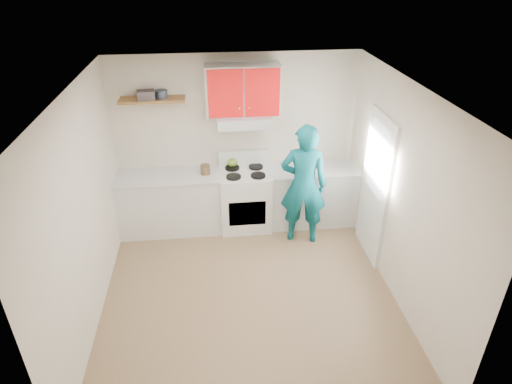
{
  "coord_description": "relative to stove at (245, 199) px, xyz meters",
  "views": [
    {
      "loc": [
        -0.38,
        -4.21,
        3.8
      ],
      "look_at": [
        0.15,
        0.55,
        1.15
      ],
      "focal_mm": 30.56,
      "sensor_mm": 36.0,
      "label": 1
    }
  ],
  "objects": [
    {
      "name": "range_hood",
      "position": [
        0.0,
        0.1,
        1.24
      ],
      "size": [
        0.76,
        0.44,
        0.15
      ],
      "primitive_type": "cube",
      "color": "silver",
      "rests_on": "back_wall"
    },
    {
      "name": "ceiling",
      "position": [
        -0.1,
        -1.57,
        2.14
      ],
      "size": [
        3.6,
        3.8,
        0.04
      ],
      "primitive_type": "cube",
      "color": "white",
      "rests_on": "floor"
    },
    {
      "name": "silicone_mat",
      "position": [
        1.29,
        0.04,
        0.44
      ],
      "size": [
        0.39,
        0.36,
        0.01
      ],
      "primitive_type": "cube",
      "rotation": [
        0.0,
        0.0,
        0.33
      ],
      "color": "red",
      "rests_on": "counter_right"
    },
    {
      "name": "shelf",
      "position": [
        -1.25,
        0.18,
        1.56
      ],
      "size": [
        0.9,
        0.3,
        0.04
      ],
      "primitive_type": "cube",
      "color": "brown",
      "rests_on": "back_wall"
    },
    {
      "name": "books",
      "position": [
        -1.32,
        0.14,
        1.64
      ],
      "size": [
        0.25,
        0.2,
        0.12
      ],
      "primitive_type": "cube",
      "rotation": [
        0.0,
        0.0,
        0.14
      ],
      "color": "#40383B",
      "rests_on": "shelf"
    },
    {
      "name": "counter_left",
      "position": [
        -1.14,
        0.02,
        -0.01
      ],
      "size": [
        1.52,
        0.6,
        0.9
      ],
      "primitive_type": "cube",
      "color": "silver",
      "rests_on": "floor"
    },
    {
      "name": "cutting_board",
      "position": [
        0.69,
        -0.07,
        0.45
      ],
      "size": [
        0.32,
        0.25,
        0.02
      ],
      "primitive_type": "cube",
      "rotation": [
        0.0,
        0.0,
        0.16
      ],
      "color": "olive",
      "rests_on": "counter_right"
    },
    {
      "name": "back_wall",
      "position": [
        -0.1,
        0.32,
        0.84
      ],
      "size": [
        3.6,
        0.04,
        2.6
      ],
      "primitive_type": "cube",
      "color": "beige",
      "rests_on": "floor"
    },
    {
      "name": "door",
      "position": [
        1.68,
        -0.88,
        0.56
      ],
      "size": [
        0.05,
        0.85,
        2.05
      ],
      "primitive_type": "cube",
      "color": "white",
      "rests_on": "floor"
    },
    {
      "name": "counter_right",
      "position": [
        1.04,
        0.02,
        -0.01
      ],
      "size": [
        1.32,
        0.6,
        0.9
      ],
      "primitive_type": "cube",
      "color": "silver",
      "rests_on": "floor"
    },
    {
      "name": "door_glass",
      "position": [
        1.65,
        -0.88,
        0.99
      ],
      "size": [
        0.01,
        0.55,
        0.95
      ],
      "primitive_type": "cube",
      "color": "white",
      "rests_on": "door"
    },
    {
      "name": "crock",
      "position": [
        -0.59,
        0.02,
        0.52
      ],
      "size": [
        0.15,
        0.15,
        0.17
      ],
      "primitive_type": "cylinder",
      "rotation": [
        0.0,
        0.0,
        -0.05
      ],
      "color": "#4C3A21",
      "rests_on": "counter_left"
    },
    {
      "name": "right_wall",
      "position": [
        1.7,
        -1.57,
        0.84
      ],
      "size": [
        0.04,
        3.8,
        2.6
      ],
      "primitive_type": "cube",
      "color": "beige",
      "rests_on": "floor"
    },
    {
      "name": "front_wall",
      "position": [
        -0.1,
        -3.47,
        0.84
      ],
      "size": [
        3.6,
        0.04,
        2.6
      ],
      "primitive_type": "cube",
      "color": "beige",
      "rests_on": "floor"
    },
    {
      "name": "left_wall",
      "position": [
        -1.9,
        -1.57,
        0.84
      ],
      "size": [
        0.04,
        3.8,
        2.6
      ],
      "primitive_type": "cube",
      "color": "beige",
      "rests_on": "floor"
    },
    {
      "name": "floor",
      "position": [
        -0.1,
        -1.57,
        -0.46
      ],
      "size": [
        3.8,
        3.8,
        0.0
      ],
      "primitive_type": "plane",
      "color": "brown",
      "rests_on": "ground"
    },
    {
      "name": "person",
      "position": [
        0.79,
        -0.46,
        0.45
      ],
      "size": [
        0.74,
        0.56,
        1.81
      ],
      "primitive_type": "imported",
      "rotation": [
        0.0,
        0.0,
        2.93
      ],
      "color": "#0B5E69",
      "rests_on": "floor"
    },
    {
      "name": "stove",
      "position": [
        0.0,
        0.0,
        0.0
      ],
      "size": [
        0.76,
        0.65,
        0.92
      ],
      "primitive_type": "cube",
      "color": "white",
      "rests_on": "floor"
    },
    {
      "name": "kettle",
      "position": [
        -0.17,
        0.23,
        0.53
      ],
      "size": [
        0.18,
        0.18,
        0.14
      ],
      "primitive_type": "ellipsoid",
      "rotation": [
        0.0,
        0.0,
        -0.08
      ],
      "color": "olive",
      "rests_on": "stove"
    },
    {
      "name": "tin",
      "position": [
        -1.12,
        0.19,
        1.63
      ],
      "size": [
        0.21,
        0.21,
        0.11
      ],
      "primitive_type": "cylinder",
      "rotation": [
        0.0,
        0.0,
        -0.28
      ],
      "color": "#333D4C",
      "rests_on": "shelf"
    },
    {
      "name": "upper_cabinets",
      "position": [
        0.0,
        0.16,
        1.66
      ],
      "size": [
        1.02,
        0.33,
        0.7
      ],
      "primitive_type": "cube",
      "color": "red",
      "rests_on": "back_wall"
    }
  ]
}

